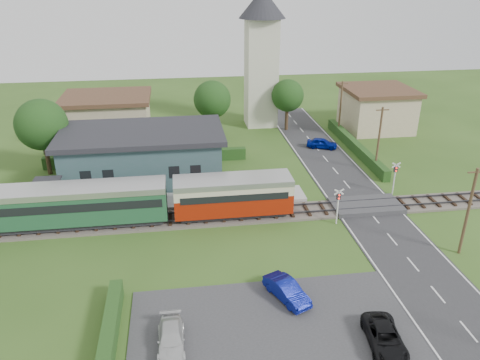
{
  "coord_description": "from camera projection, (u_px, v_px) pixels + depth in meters",
  "views": [
    {
      "loc": [
        -6.47,
        -33.49,
        19.7
      ],
      "look_at": [
        -1.21,
        4.0,
        2.58
      ],
      "focal_mm": 35.0,
      "sensor_mm": 36.0,
      "label": 1
    }
  ],
  "objects": [
    {
      "name": "ground",
      "position": [
        261.0,
        227.0,
        39.15
      ],
      "size": [
        120.0,
        120.0,
        0.0
      ],
      "primitive_type": "plane",
      "color": "#2D4C19"
    },
    {
      "name": "railway_track",
      "position": [
        257.0,
        214.0,
        40.91
      ],
      "size": [
        76.0,
        3.2,
        0.49
      ],
      "color": "#4C443D",
      "rests_on": "ground"
    },
    {
      "name": "road",
      "position": [
        375.0,
        218.0,
        40.41
      ],
      "size": [
        6.0,
        70.0,
        0.05
      ],
      "primitive_type": "cube",
      "color": "#28282B",
      "rests_on": "ground"
    },
    {
      "name": "car_park",
      "position": [
        272.0,
        327.0,
        28.12
      ],
      "size": [
        17.0,
        9.0,
        0.08
      ],
      "primitive_type": "cube",
      "color": "#333335",
      "rests_on": "ground"
    },
    {
      "name": "crossing_deck",
      "position": [
        366.0,
        206.0,
        42.13
      ],
      "size": [
        6.2,
        3.4,
        0.45
      ],
      "primitive_type": "cube",
      "color": "#333335",
      "rests_on": "ground"
    },
    {
      "name": "platform",
      "position": [
        143.0,
        204.0,
        42.49
      ],
      "size": [
        30.0,
        3.0,
        0.45
      ],
      "primitive_type": "cube",
      "color": "gray",
      "rests_on": "ground"
    },
    {
      "name": "equipment_hut",
      "position": [
        48.0,
        194.0,
        40.84
      ],
      "size": [
        2.3,
        2.3,
        2.55
      ],
      "color": "beige",
      "rests_on": "platform"
    },
    {
      "name": "station_building",
      "position": [
        143.0,
        155.0,
        46.7
      ],
      "size": [
        16.0,
        9.0,
        5.3
      ],
      "color": "#30504F",
      "rests_on": "ground"
    },
    {
      "name": "train",
      "position": [
        27.0,
        207.0,
        37.67
      ],
      "size": [
        43.2,
        2.9,
        3.4
      ],
      "color": "#232328",
      "rests_on": "ground"
    },
    {
      "name": "church_tower",
      "position": [
        262.0,
        49.0,
        60.84
      ],
      "size": [
        6.0,
        6.0,
        17.6
      ],
      "color": "beige",
      "rests_on": "ground"
    },
    {
      "name": "house_west",
      "position": [
        108.0,
        117.0,
        58.66
      ],
      "size": [
        10.8,
        8.8,
        5.5
      ],
      "color": "tan",
      "rests_on": "ground"
    },
    {
      "name": "house_east",
      "position": [
        377.0,
        108.0,
        62.19
      ],
      "size": [
        8.8,
        8.8,
        5.5
      ],
      "color": "tan",
      "rests_on": "ground"
    },
    {
      "name": "hedge_carpark",
      "position": [
        109.0,
        336.0,
        26.68
      ],
      "size": [
        0.8,
        9.0,
        1.2
      ],
      "primitive_type": "cube",
      "color": "#193814",
      "rests_on": "ground"
    },
    {
      "name": "hedge_roadside",
      "position": [
        355.0,
        146.0,
        55.14
      ],
      "size": [
        0.8,
        18.0,
        1.2
      ],
      "primitive_type": "cube",
      "color": "#193814",
      "rests_on": "ground"
    },
    {
      "name": "hedge_station",
      "position": [
        147.0,
        158.0,
        51.6
      ],
      "size": [
        22.0,
        0.8,
        1.3
      ],
      "primitive_type": "cube",
      "color": "#193814",
      "rests_on": "ground"
    },
    {
      "name": "tree_a",
      "position": [
        42.0,
        125.0,
        47.03
      ],
      "size": [
        5.2,
        5.2,
        8.0
      ],
      "color": "#332316",
      "rests_on": "ground"
    },
    {
      "name": "tree_b",
      "position": [
        212.0,
        100.0,
        57.58
      ],
      "size": [
        4.6,
        4.6,
        7.34
      ],
      "color": "#332316",
      "rests_on": "ground"
    },
    {
      "name": "tree_c",
      "position": [
        288.0,
        96.0,
        60.81
      ],
      "size": [
        4.2,
        4.2,
        6.78
      ],
      "color": "#332316",
      "rests_on": "ground"
    },
    {
      "name": "utility_pole_b",
      "position": [
        468.0,
        211.0,
        34.04
      ],
      "size": [
        1.4,
        0.22,
        7.0
      ],
      "color": "#473321",
      "rests_on": "ground"
    },
    {
      "name": "utility_pole_c",
      "position": [
        379.0,
        139.0,
        48.48
      ],
      "size": [
        1.4,
        0.22,
        7.0
      ],
      "color": "#473321",
      "rests_on": "ground"
    },
    {
      "name": "utility_pole_d",
      "position": [
        340.0,
        108.0,
        59.31
      ],
      "size": [
        1.4,
        0.22,
        7.0
      ],
      "color": "#473321",
      "rests_on": "ground"
    },
    {
      "name": "crossing_signal_near",
      "position": [
        338.0,
        201.0,
        38.71
      ],
      "size": [
        0.84,
        0.28,
        3.28
      ],
      "color": "silver",
      "rests_on": "ground"
    },
    {
      "name": "crossing_signal_far",
      "position": [
        395.0,
        174.0,
        43.96
      ],
      "size": [
        0.84,
        0.28,
        3.28
      ],
      "color": "silver",
      "rests_on": "ground"
    },
    {
      "name": "streetlamp_west",
      "position": [
        40.0,
        129.0,
        53.16
      ],
      "size": [
        0.3,
        0.3,
        5.15
      ],
      "color": "#3F3F47",
      "rests_on": "ground"
    },
    {
      "name": "streetlamp_east",
      "position": [
        340.0,
        102.0,
        64.29
      ],
      "size": [
        0.3,
        0.3,
        5.15
      ],
      "color": "#3F3F47",
      "rests_on": "ground"
    },
    {
      "name": "car_on_road",
      "position": [
        322.0,
        143.0,
        55.98
      ],
      "size": [
        3.88,
        2.68,
        1.23
      ],
      "primitive_type": "imported",
      "rotation": [
        0.0,
        0.0,
        1.19
      ],
      "color": "#02127D",
      "rests_on": "road"
    },
    {
      "name": "car_park_blue",
      "position": [
        287.0,
        290.0,
        30.29
      ],
      "size": [
        2.73,
        3.96,
        1.24
      ],
      "primitive_type": "imported",
      "rotation": [
        0.0,
        0.0,
        0.42
      ],
      "color": "navy",
      "rests_on": "car_park"
    },
    {
      "name": "car_park_silver",
      "position": [
        171.0,
        339.0,
        26.41
      ],
      "size": [
        1.54,
        3.78,
        1.1
      ],
      "primitive_type": "imported",
      "rotation": [
        0.0,
        0.0,
        -0.0
      ],
      "color": "silver",
      "rests_on": "car_park"
    },
    {
      "name": "car_park_dark",
      "position": [
        385.0,
        338.0,
        26.47
      ],
      "size": [
        2.34,
        4.26,
        1.13
      ],
      "primitive_type": "imported",
      "rotation": [
        0.0,
        0.0,
        -0.12
      ],
      "color": "black",
      "rests_on": "car_park"
    },
    {
      "name": "pedestrian_near",
      "position": [
        238.0,
        186.0,
        43.43
      ],
      "size": [
        0.69,
        0.55,
        1.64
      ],
      "primitive_type": "imported",
      "rotation": [
        0.0,
        0.0,
        2.83
      ],
      "color": "gray",
      "rests_on": "platform"
    },
    {
      "name": "pedestrian_far",
      "position": [
        49.0,
        201.0,
        40.66
      ],
      "size": [
        0.69,
        0.85,
        1.62
      ],
      "primitive_type": "imported",
      "rotation": [
        0.0,
        0.0,
        1.67
      ],
      "color": "gray",
      "rests_on": "platform"
    }
  ]
}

